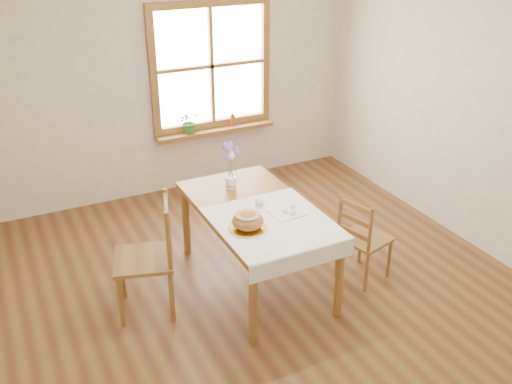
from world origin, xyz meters
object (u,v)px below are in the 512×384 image
flower_vase (231,183)px  chair_right (365,237)px  bread_plate (248,228)px  dining_table (256,216)px  chair_left (143,258)px

flower_vase → chair_right: bearing=-40.4°
bread_plate → flower_vase: (0.19, 0.75, 0.04)m
bread_plate → flower_vase: flower_vase is taller
dining_table → flower_vase: size_ratio=14.63×
chair_right → bread_plate: size_ratio=2.81×
chair_right → flower_vase: flower_vase is taller
chair_left → bread_plate: bearing=81.9°
chair_left → chair_right: bearing=94.0°
flower_vase → chair_left: bearing=-157.6°
dining_table → flower_vase: flower_vase is taller
chair_left → dining_table: bearing=103.9°
chair_right → flower_vase: (-0.95, 0.81, 0.39)m
chair_right → flower_vase: bearing=34.0°
chair_right → bread_plate: 1.19m
chair_right → bread_plate: chair_right is taller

